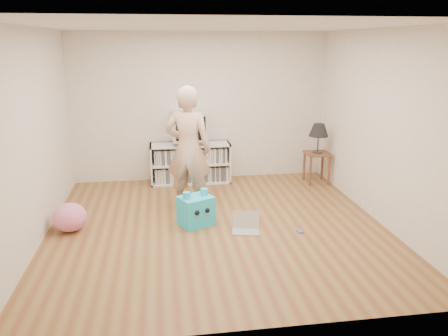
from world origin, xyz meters
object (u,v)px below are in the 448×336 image
(laptop, at_px, (246,226))
(media_unit, at_px, (190,163))
(crt_tv, at_px, (190,126))
(person, at_px, (188,149))
(table_lamp, at_px, (319,131))
(side_table, at_px, (317,160))
(plush_blue, at_px, (196,210))
(plush_pink, at_px, (70,217))
(dvd_deck, at_px, (190,142))

(laptop, bearing_deg, media_unit, 116.62)
(crt_tv, bearing_deg, person, -94.95)
(person, bearing_deg, table_lamp, -138.00)
(media_unit, distance_m, side_table, 2.24)
(table_lamp, relative_size, plush_blue, 0.97)
(media_unit, relative_size, plush_pink, 3.13)
(table_lamp, height_order, plush_pink, table_lamp)
(crt_tv, bearing_deg, plush_pink, -132.87)
(dvd_deck, height_order, plush_blue, dvd_deck)
(crt_tv, height_order, side_table, crt_tv)
(crt_tv, distance_m, table_lamp, 2.23)
(table_lamp, bearing_deg, crt_tv, 170.55)
(media_unit, height_order, laptop, media_unit)
(media_unit, xyz_separation_m, table_lamp, (2.20, -0.39, 0.59))
(side_table, bearing_deg, plush_pink, -159.09)
(side_table, bearing_deg, table_lamp, 0.00)
(side_table, xyz_separation_m, person, (-2.32, -0.96, 0.51))
(dvd_deck, height_order, table_lamp, table_lamp)
(dvd_deck, xyz_separation_m, plush_pink, (-1.74, -1.88, -0.55))
(person, bearing_deg, plush_pink, 38.12)
(dvd_deck, relative_size, person, 0.24)
(dvd_deck, distance_m, side_table, 2.26)
(side_table, distance_m, laptop, 2.48)
(side_table, relative_size, plush_blue, 1.03)
(person, bearing_deg, media_unit, -75.37)
(table_lamp, bearing_deg, side_table, 0.00)
(side_table, xyz_separation_m, laptop, (-1.63, -1.83, -0.35))
(dvd_deck, height_order, plush_pink, dvd_deck)
(side_table, xyz_separation_m, plush_blue, (-2.27, -1.55, -0.20))
(side_table, distance_m, plush_pink, 4.22)
(plush_pink, bearing_deg, side_table, 20.91)
(plush_pink, bearing_deg, person, 18.60)
(laptop, xyz_separation_m, plush_blue, (-0.64, 0.28, 0.14))
(dvd_deck, xyz_separation_m, table_lamp, (2.20, -0.37, 0.21))
(person, height_order, plush_blue, person)
(plush_pink, bearing_deg, table_lamp, 20.91)
(laptop, bearing_deg, side_table, 60.55)
(crt_tv, height_order, table_lamp, crt_tv)
(media_unit, distance_m, plush_pink, 2.57)
(media_unit, xyz_separation_m, laptop, (0.57, -2.22, -0.28))
(dvd_deck, relative_size, table_lamp, 0.87)
(crt_tv, height_order, plush_blue, crt_tv)
(plush_blue, bearing_deg, dvd_deck, 63.05)
(media_unit, relative_size, person, 0.76)
(side_table, relative_size, person, 0.30)
(media_unit, bearing_deg, table_lamp, -9.93)
(crt_tv, height_order, laptop, crt_tv)
(plush_pink, bearing_deg, plush_blue, -1.57)
(person, distance_m, plush_pink, 1.86)
(person, relative_size, laptop, 4.57)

